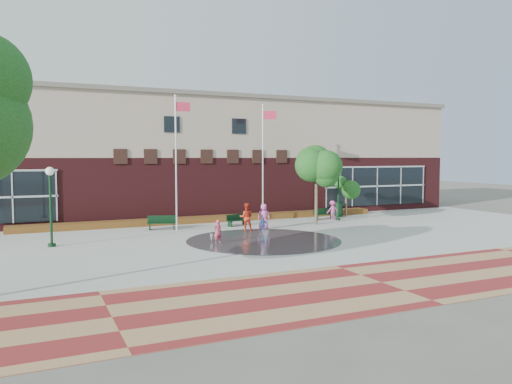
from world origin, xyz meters
name	(u,v)px	position (x,y,z in m)	size (l,w,h in m)	color
ground	(290,250)	(0.00, 0.00, 0.00)	(120.00, 120.00, 0.00)	#666056
plaza_concrete	(256,238)	(0.00, 4.00, 0.00)	(46.00, 18.00, 0.01)	#A8A8A0
paver_band	(382,283)	(0.00, -7.00, 0.00)	(46.00, 6.00, 0.01)	maroon
splash_pad	(264,241)	(0.00, 3.00, 0.00)	(8.40, 8.40, 0.01)	#383A3D
library_building	(186,156)	(0.00, 17.48, 4.64)	(44.40, 10.40, 9.20)	#4F1A1D
flower_bed	(211,222)	(0.00, 11.60, 0.00)	(26.00, 1.20, 0.40)	#A91E12
flagpole_left	(177,155)	(-3.26, 8.59, 4.65)	(0.97, 0.24, 8.35)	white
flagpole_right	(264,157)	(3.30, 9.99, 4.58)	(0.94, 0.46, 8.19)	white
lamp_left	(50,197)	(-10.59, 5.76, 2.52)	(0.43, 0.43, 4.06)	black
lamp_right	(338,189)	(8.63, 8.68, 2.23)	(0.38, 0.38, 3.60)	black
bench_left	(162,225)	(-4.07, 9.27, 0.29)	(1.84, 0.98, 0.89)	black
bench_mid	(237,222)	(0.87, 8.93, 0.25)	(1.61, 0.95, 0.78)	black
bench_right	(324,216)	(7.92, 9.42, 0.26)	(1.61, 0.45, 0.81)	black
trash_can	(338,209)	(9.88, 10.51, 0.57)	(0.68, 0.68, 1.12)	black
tree_mid	(316,170)	(5.99, 7.37, 3.67)	(2.99, 2.99, 5.05)	#4A392C
tree_small_right	(346,185)	(10.53, 10.45, 2.40)	(1.93, 1.93, 3.29)	#4A392C
water_jet_a	(266,246)	(-0.62, 1.46, 0.00)	(0.41, 0.41, 0.79)	white
water_jet_b	(211,242)	(-2.74, 3.76, 0.00)	(0.18, 0.18, 0.41)	white
child_splash	(218,232)	(-2.60, 3.17, 0.63)	(0.46, 0.30, 1.26)	#BF3D56
adult_red	(246,217)	(0.51, 6.56, 0.87)	(0.84, 0.66, 1.74)	red
adult_pink	(264,217)	(1.80, 6.78, 0.82)	(0.80, 0.52, 1.63)	#D95CB3
child_blue	(263,225)	(1.26, 5.71, 0.46)	(0.54, 0.22, 0.92)	#2253A0
person_bench	(333,210)	(8.45, 9.14, 0.70)	(0.90, 0.52, 1.39)	#E94AA1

